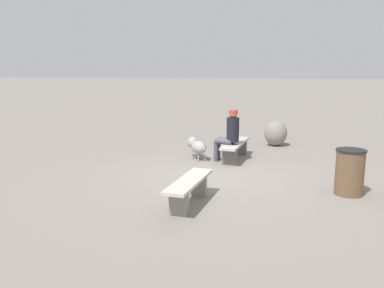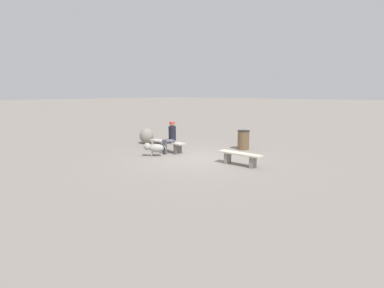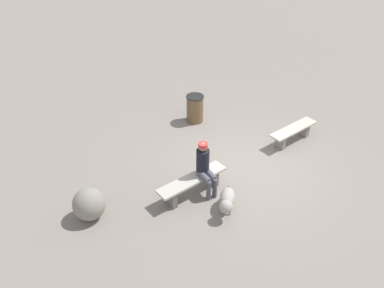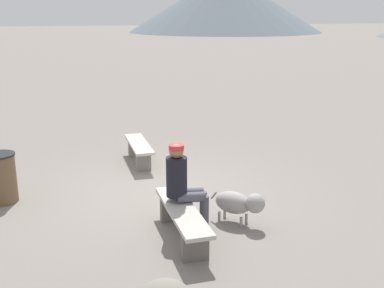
% 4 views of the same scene
% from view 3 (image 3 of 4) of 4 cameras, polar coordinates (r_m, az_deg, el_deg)
% --- Properties ---
extents(ground, '(210.00, 210.00, 0.06)m').
position_cam_3_polar(ground, '(10.41, 8.04, -3.44)').
color(ground, gray).
extents(bench_left, '(1.62, 0.39, 0.45)m').
position_cam_3_polar(bench_left, '(11.46, 14.56, 1.72)').
color(bench_left, gray).
rests_on(bench_left, ground).
extents(bench_right, '(1.83, 0.41, 0.46)m').
position_cam_3_polar(bench_right, '(9.27, 0.01, -5.75)').
color(bench_right, '#605B56').
rests_on(bench_right, ground).
extents(seated_person, '(0.37, 0.63, 1.33)m').
position_cam_3_polar(seated_person, '(9.09, 1.88, -3.13)').
color(seated_person, black).
rests_on(seated_person, ground).
extents(dog, '(0.75, 0.72, 0.54)m').
position_cam_3_polar(dog, '(8.84, 5.14, -8.16)').
color(dog, gray).
rests_on(dog, ground).
extents(trash_bin, '(0.54, 0.54, 0.86)m').
position_cam_3_polar(trash_bin, '(12.03, 0.43, 5.20)').
color(trash_bin, brown).
rests_on(trash_bin, ground).
extents(boulder, '(0.86, 0.84, 0.78)m').
position_cam_3_polar(boulder, '(8.92, -14.82, -8.51)').
color(boulder, gray).
rests_on(boulder, ground).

